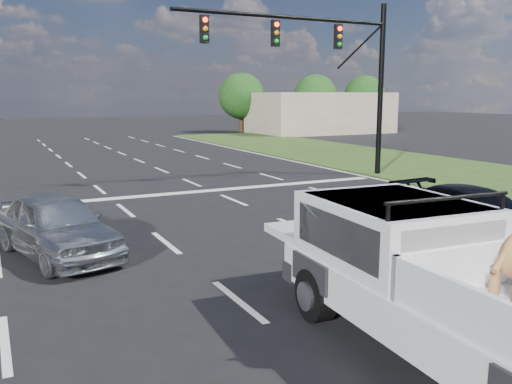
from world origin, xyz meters
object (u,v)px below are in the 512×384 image
black_coupe (477,215)px  pickup_truck (444,284)px  silver_sedan (57,225)px  traffic_signal (333,60)px

black_coupe → pickup_truck: bearing=-147.1°
silver_sedan → pickup_truck: bearing=-75.7°
silver_sedan → black_coupe: size_ratio=0.92×
traffic_signal → silver_sedan: bearing=-150.1°
pickup_truck → black_coupe: 6.29m
traffic_signal → pickup_truck: bearing=-118.9°
traffic_signal → silver_sedan: 13.64m
pickup_truck → black_coupe: bearing=41.4°
traffic_signal → silver_sedan: (-11.28, -6.50, -4.06)m
silver_sedan → traffic_signal: bearing=15.0°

